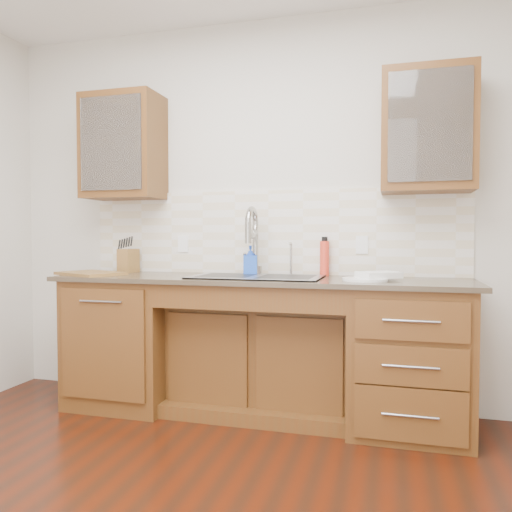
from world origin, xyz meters
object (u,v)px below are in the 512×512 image
(knife_block, at_px, (128,261))
(cutting_board, at_px, (91,273))
(soap_bottle, at_px, (250,260))
(plate, at_px, (365,279))
(water_bottle, at_px, (325,258))

(knife_block, bearing_deg, cutting_board, -111.15)
(knife_block, xyz_separation_m, cutting_board, (-0.13, -0.28, -0.08))
(soap_bottle, xyz_separation_m, plate, (0.78, -0.22, -0.09))
(water_bottle, distance_m, cutting_board, 1.62)
(soap_bottle, xyz_separation_m, cutting_board, (-1.08, -0.26, -0.09))
(water_bottle, relative_size, plate, 0.86)
(soap_bottle, bearing_deg, cutting_board, -179.24)
(soap_bottle, xyz_separation_m, knife_block, (-0.95, 0.02, -0.02))
(water_bottle, distance_m, knife_block, 1.44)
(water_bottle, xyz_separation_m, plate, (0.28, -0.31, -0.11))
(cutting_board, bearing_deg, knife_block, 64.75)
(soap_bottle, height_order, cutting_board, soap_bottle)
(knife_block, relative_size, cutting_board, 0.40)
(soap_bottle, bearing_deg, plate, -28.99)
(soap_bottle, relative_size, cutting_board, 0.47)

